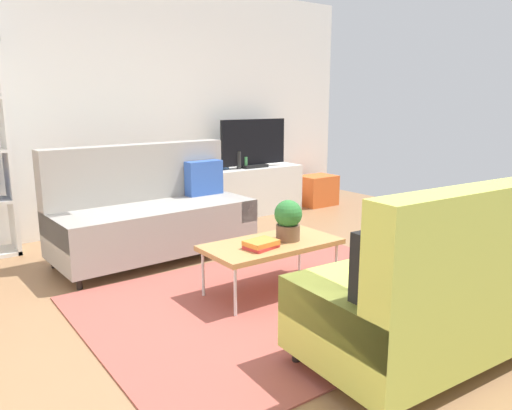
{
  "coord_description": "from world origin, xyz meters",
  "views": [
    {
      "loc": [
        -2.26,
        -2.91,
        1.54
      ],
      "look_at": [
        0.14,
        0.43,
        0.65
      ],
      "focal_mm": 34.53,
      "sensor_mm": 36.0,
      "label": 1
    }
  ],
  "objects_px": {
    "couch_beige": "(152,213)",
    "table_book_0": "(261,247)",
    "bottle_1": "(246,163)",
    "coffee_table": "(271,245)",
    "potted_plant": "(288,219)",
    "bottle_0": "(239,160)",
    "tv_console": "(253,191)",
    "tv": "(253,144)",
    "storage_trunk": "(317,190)",
    "vase_1": "(225,162)",
    "vase_0": "(214,166)",
    "couch_green": "(452,285)"
  },
  "relations": [
    {
      "from": "storage_trunk",
      "to": "couch_beige",
      "type": "bearing_deg",
      "value": -164.03
    },
    {
      "from": "couch_beige",
      "to": "tv_console",
      "type": "relative_size",
      "value": 1.38
    },
    {
      "from": "tv",
      "to": "potted_plant",
      "type": "relative_size",
      "value": 3.03
    },
    {
      "from": "couch_beige",
      "to": "vase_0",
      "type": "height_order",
      "value": "couch_beige"
    },
    {
      "from": "storage_trunk",
      "to": "bottle_0",
      "type": "height_order",
      "value": "bottle_0"
    },
    {
      "from": "table_book_0",
      "to": "vase_0",
      "type": "bearing_deg",
      "value": 66.59
    },
    {
      "from": "storage_trunk",
      "to": "bottle_0",
      "type": "xyz_separation_m",
      "value": [
        -1.35,
        0.06,
        0.54
      ]
    },
    {
      "from": "bottle_1",
      "to": "bottle_0",
      "type": "bearing_deg",
      "value": 180.0
    },
    {
      "from": "vase_1",
      "to": "couch_beige",
      "type": "bearing_deg",
      "value": -146.0
    },
    {
      "from": "vase_0",
      "to": "bottle_0",
      "type": "bearing_deg",
      "value": -15.17
    },
    {
      "from": "vase_0",
      "to": "vase_1",
      "type": "bearing_deg",
      "value": 0.0
    },
    {
      "from": "table_book_0",
      "to": "bottle_0",
      "type": "relative_size",
      "value": 1.04
    },
    {
      "from": "coffee_table",
      "to": "tv",
      "type": "xyz_separation_m",
      "value": [
        1.5,
        2.36,
        0.56
      ]
    },
    {
      "from": "vase_1",
      "to": "coffee_table",
      "type": "bearing_deg",
      "value": -114.43
    },
    {
      "from": "tv",
      "to": "table_book_0",
      "type": "relative_size",
      "value": 4.17
    },
    {
      "from": "vase_0",
      "to": "bottle_0",
      "type": "distance_m",
      "value": 0.35
    },
    {
      "from": "table_book_0",
      "to": "bottle_0",
      "type": "distance_m",
      "value": 2.83
    },
    {
      "from": "couch_beige",
      "to": "table_book_0",
      "type": "xyz_separation_m",
      "value": [
        0.23,
        -1.5,
        -0.01
      ]
    },
    {
      "from": "storage_trunk",
      "to": "bottle_0",
      "type": "relative_size",
      "value": 2.24
    },
    {
      "from": "potted_plant",
      "to": "coffee_table",
      "type": "bearing_deg",
      "value": 168.8
    },
    {
      "from": "couch_green",
      "to": "bottle_0",
      "type": "distance_m",
      "value": 3.9
    },
    {
      "from": "couch_beige",
      "to": "bottle_1",
      "type": "distance_m",
      "value": 2.0
    },
    {
      "from": "coffee_table",
      "to": "storage_trunk",
      "type": "bearing_deg",
      "value": 41.18
    },
    {
      "from": "table_book_0",
      "to": "vase_0",
      "type": "xyz_separation_m",
      "value": [
        1.09,
        2.51,
        0.27
      ]
    },
    {
      "from": "vase_0",
      "to": "couch_green",
      "type": "bearing_deg",
      "value": -99.52
    },
    {
      "from": "coffee_table",
      "to": "potted_plant",
      "type": "bearing_deg",
      "value": -11.2
    },
    {
      "from": "storage_trunk",
      "to": "bottle_1",
      "type": "distance_m",
      "value": 1.34
    },
    {
      "from": "vase_1",
      "to": "vase_0",
      "type": "bearing_deg",
      "value": 180.0
    },
    {
      "from": "vase_0",
      "to": "bottle_0",
      "type": "height_order",
      "value": "bottle_0"
    },
    {
      "from": "tv_console",
      "to": "vase_1",
      "type": "height_order",
      "value": "vase_1"
    },
    {
      "from": "couch_beige",
      "to": "vase_1",
      "type": "distance_m",
      "value": 1.83
    },
    {
      "from": "coffee_table",
      "to": "storage_trunk",
      "type": "distance_m",
      "value": 3.46
    },
    {
      "from": "potted_plant",
      "to": "bottle_1",
      "type": "bearing_deg",
      "value": 62.75
    },
    {
      "from": "coffee_table",
      "to": "bottle_1",
      "type": "xyz_separation_m",
      "value": [
        1.36,
        2.34,
        0.32
      ]
    },
    {
      "from": "coffee_table",
      "to": "storage_trunk",
      "type": "xyz_separation_m",
      "value": [
        2.6,
        2.28,
        -0.17
      ]
    },
    {
      "from": "storage_trunk",
      "to": "vase_1",
      "type": "xyz_separation_m",
      "value": [
        -1.5,
        0.15,
        0.52
      ]
    },
    {
      "from": "bottle_0",
      "to": "bottle_1",
      "type": "xyz_separation_m",
      "value": [
        0.11,
        0.0,
        -0.04
      ]
    },
    {
      "from": "couch_green",
      "to": "potted_plant",
      "type": "relative_size",
      "value": 5.88
    },
    {
      "from": "storage_trunk",
      "to": "vase_1",
      "type": "relative_size",
      "value": 2.64
    },
    {
      "from": "tv",
      "to": "potted_plant",
      "type": "bearing_deg",
      "value": -119.65
    },
    {
      "from": "bottle_1",
      "to": "coffee_table",
      "type": "bearing_deg",
      "value": -120.27
    },
    {
      "from": "potted_plant",
      "to": "bottle_0",
      "type": "height_order",
      "value": "bottle_0"
    },
    {
      "from": "tv",
      "to": "table_book_0",
      "type": "height_order",
      "value": "tv"
    },
    {
      "from": "tv_console",
      "to": "potted_plant",
      "type": "height_order",
      "value": "potted_plant"
    },
    {
      "from": "tv",
      "to": "vase_1",
      "type": "height_order",
      "value": "tv"
    },
    {
      "from": "vase_1",
      "to": "bottle_1",
      "type": "relative_size",
      "value": 1.28
    },
    {
      "from": "coffee_table",
      "to": "tv",
      "type": "relative_size",
      "value": 1.1
    },
    {
      "from": "couch_green",
      "to": "couch_beige",
      "type": "bearing_deg",
      "value": 106.26
    },
    {
      "from": "couch_beige",
      "to": "bottle_0",
      "type": "distance_m",
      "value": 1.91
    },
    {
      "from": "tv",
      "to": "tv_console",
      "type": "bearing_deg",
      "value": 90.0
    }
  ]
}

